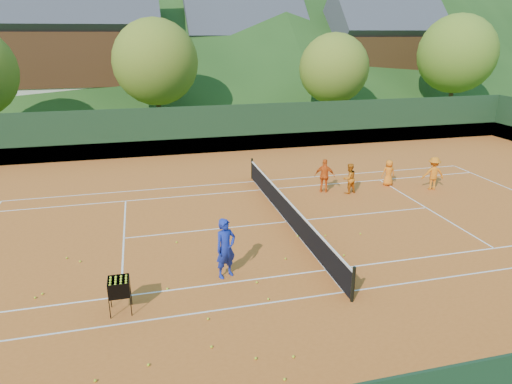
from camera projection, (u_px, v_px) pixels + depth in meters
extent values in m
plane|color=#2E4C17|center=(287.00, 222.00, 18.50)|extent=(400.00, 400.00, 0.00)
cube|color=#BB591E|center=(287.00, 222.00, 18.49)|extent=(40.00, 24.00, 0.02)
imported|color=#17299A|center=(226.00, 248.00, 14.05)|extent=(0.83, 0.71, 1.93)
imported|color=orange|center=(349.00, 178.00, 21.58)|extent=(0.83, 0.73, 1.46)
imported|color=#F15D15|center=(325.00, 176.00, 21.70)|extent=(1.03, 0.74, 1.63)
imported|color=orange|center=(389.00, 173.00, 22.70)|extent=(0.69, 0.50, 1.32)
imported|color=orange|center=(433.00, 173.00, 22.08)|extent=(1.15, 0.81, 1.62)
sphere|color=#B8D323|center=(268.00, 299.00, 13.06)|extent=(0.07, 0.07, 0.07)
sphere|color=#B8D323|center=(148.00, 365.00, 10.47)|extent=(0.07, 0.07, 0.07)
sphere|color=#B8D323|center=(95.00, 381.00, 9.99)|extent=(0.07, 0.07, 0.07)
sphere|color=#B8D323|center=(208.00, 319.00, 12.15)|extent=(0.07, 0.07, 0.07)
sphere|color=#B8D323|center=(257.00, 282.00, 13.93)|extent=(0.07, 0.07, 0.07)
sphere|color=#B8D323|center=(67.00, 258.00, 15.44)|extent=(0.07, 0.07, 0.07)
sphere|color=#B8D323|center=(256.00, 358.00, 10.68)|extent=(0.07, 0.07, 0.07)
sphere|color=#B8D323|center=(167.00, 289.00, 13.59)|extent=(0.07, 0.07, 0.07)
sphere|color=#B8D323|center=(285.00, 379.00, 10.03)|extent=(0.07, 0.07, 0.07)
sphere|color=#B8D323|center=(42.00, 294.00, 13.32)|extent=(0.07, 0.07, 0.07)
sphere|color=#B8D323|center=(360.00, 234.00, 17.30)|extent=(0.07, 0.07, 0.07)
sphere|color=#B8D323|center=(286.00, 259.00, 15.40)|extent=(0.07, 0.07, 0.07)
sphere|color=#B8D323|center=(436.00, 374.00, 10.19)|extent=(0.07, 0.07, 0.07)
sphere|color=#B8D323|center=(325.00, 235.00, 17.16)|extent=(0.07, 0.07, 0.07)
sphere|color=#B8D323|center=(298.00, 236.00, 17.10)|extent=(0.07, 0.07, 0.07)
sphere|color=#B8D323|center=(35.00, 298.00, 13.13)|extent=(0.07, 0.07, 0.07)
sphere|color=#B8D323|center=(177.00, 242.00, 16.60)|extent=(0.07, 0.07, 0.07)
sphere|color=#B8D323|center=(293.00, 357.00, 10.73)|extent=(0.07, 0.07, 0.07)
sphere|color=#B8D323|center=(211.00, 347.00, 11.07)|extent=(0.07, 0.07, 0.07)
sphere|color=#B8D323|center=(80.00, 261.00, 15.21)|extent=(0.07, 0.07, 0.07)
sphere|color=#B8D323|center=(344.00, 255.00, 15.63)|extent=(0.07, 0.07, 0.07)
cube|color=silver|center=(344.00, 292.00, 13.47)|extent=(23.77, 0.06, 0.00)
cube|color=white|center=(254.00, 181.00, 23.51)|extent=(23.77, 0.06, 0.00)
cube|color=white|center=(326.00, 270.00, 14.72)|extent=(23.77, 0.06, 0.00)
cube|color=white|center=(261.00, 190.00, 22.25)|extent=(23.77, 0.06, 0.00)
cube|color=white|center=(124.00, 238.00, 17.00)|extent=(0.06, 8.23, 0.00)
cube|color=white|center=(426.00, 208.00, 19.97)|extent=(0.06, 8.23, 0.00)
cube|color=white|center=(287.00, 222.00, 18.49)|extent=(12.80, 0.06, 0.00)
cube|color=white|center=(287.00, 222.00, 18.49)|extent=(0.06, 10.97, 0.00)
cube|color=black|center=(287.00, 211.00, 18.34)|extent=(0.03, 11.97, 0.90)
cube|color=white|center=(288.00, 201.00, 18.19)|extent=(0.05, 11.97, 0.06)
cylinder|color=black|center=(353.00, 284.00, 12.83)|extent=(0.10, 0.10, 1.10)
cylinder|color=black|center=(252.00, 169.00, 23.78)|extent=(0.10, 0.10, 1.10)
cube|color=black|center=(230.00, 128.00, 28.97)|extent=(40.00, 0.05, 3.00)
cube|color=#195824|center=(230.00, 144.00, 29.30)|extent=(40.40, 0.05, 1.00)
cylinder|color=black|center=(110.00, 310.00, 12.14)|extent=(0.02, 0.02, 0.55)
cylinder|color=black|center=(131.00, 307.00, 12.26)|extent=(0.02, 0.02, 0.55)
cylinder|color=black|center=(111.00, 299.00, 12.64)|extent=(0.02, 0.02, 0.55)
cylinder|color=black|center=(131.00, 296.00, 12.77)|extent=(0.02, 0.02, 0.55)
cube|color=black|center=(120.00, 294.00, 12.36)|extent=(0.55, 0.55, 0.02)
cube|color=black|center=(119.00, 292.00, 12.03)|extent=(0.55, 0.02, 0.45)
cube|color=black|center=(119.00, 282.00, 12.54)|extent=(0.55, 0.02, 0.45)
cube|color=black|center=(108.00, 288.00, 12.22)|extent=(0.02, 0.55, 0.45)
cube|color=black|center=(130.00, 285.00, 12.35)|extent=(0.02, 0.55, 0.45)
sphere|color=#CCE526|center=(110.00, 285.00, 11.99)|extent=(0.07, 0.07, 0.07)
sphere|color=#CCE526|center=(110.00, 283.00, 12.11)|extent=(0.07, 0.07, 0.07)
sphere|color=#CCE526|center=(110.00, 280.00, 12.24)|extent=(0.07, 0.07, 0.07)
sphere|color=#CCE526|center=(111.00, 278.00, 12.36)|extent=(0.07, 0.07, 0.07)
sphere|color=#CCE526|center=(115.00, 285.00, 12.02)|extent=(0.07, 0.07, 0.07)
sphere|color=#CCE526|center=(116.00, 282.00, 12.14)|extent=(0.07, 0.07, 0.07)
sphere|color=#CCE526|center=(116.00, 280.00, 12.27)|extent=(0.07, 0.07, 0.07)
sphere|color=#CCE526|center=(116.00, 277.00, 12.39)|extent=(0.07, 0.07, 0.07)
sphere|color=#CCE526|center=(121.00, 284.00, 12.05)|extent=(0.07, 0.07, 0.07)
sphere|color=#CCE526|center=(121.00, 281.00, 12.18)|extent=(0.07, 0.07, 0.07)
sphere|color=#CCE526|center=(121.00, 279.00, 12.30)|extent=(0.07, 0.07, 0.07)
sphere|color=#CCE526|center=(121.00, 276.00, 12.43)|extent=(0.07, 0.07, 0.07)
sphere|color=#CCE526|center=(126.00, 283.00, 12.08)|extent=(0.07, 0.07, 0.07)
sphere|color=#CCE526|center=(126.00, 281.00, 12.21)|extent=(0.07, 0.07, 0.07)
sphere|color=#CCE526|center=(126.00, 278.00, 12.33)|extent=(0.07, 0.07, 0.07)
sphere|color=#CCE526|center=(126.00, 276.00, 12.46)|extent=(0.07, 0.07, 0.07)
cube|color=beige|center=(89.00, 98.00, 43.15)|extent=(12.00, 9.00, 2.88)
cube|color=#3B2010|center=(84.00, 58.00, 41.94)|extent=(12.24, 9.18, 4.48)
cube|color=#3E3E46|center=(81.00, 25.00, 41.00)|extent=(13.80, 9.93, 9.93)
cube|color=beige|center=(244.00, 90.00, 50.58)|extent=(11.00, 8.00, 2.52)
cube|color=#3B2210|center=(244.00, 60.00, 49.52)|extent=(11.22, 8.16, 3.92)
cube|color=#404047|center=(244.00, 35.00, 48.68)|extent=(12.65, 8.82, 8.82)
cube|color=beige|center=(376.00, 90.00, 50.14)|extent=(10.00, 8.00, 2.70)
cube|color=#331E0E|center=(379.00, 57.00, 49.01)|extent=(10.20, 8.16, 4.20)
cube|color=#414149|center=(382.00, 31.00, 48.12)|extent=(11.50, 8.82, 8.82)
cylinder|color=#3C2518|center=(159.00, 112.00, 35.39)|extent=(0.36, 0.36, 2.88)
sphere|color=#53751F|center=(156.00, 62.00, 34.15)|extent=(6.40, 6.40, 6.40)
cylinder|color=#422A1A|center=(332.00, 110.00, 37.79)|extent=(0.36, 0.36, 2.52)
sphere|color=#54771F|center=(334.00, 69.00, 36.70)|extent=(5.60, 5.60, 5.60)
cylinder|color=#422C1A|center=(450.00, 100.00, 41.40)|extent=(0.36, 0.36, 3.06)
sphere|color=#49771F|center=(457.00, 54.00, 40.08)|extent=(6.80, 6.80, 6.80)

